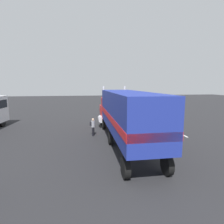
% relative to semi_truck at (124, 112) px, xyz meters
% --- Properties ---
extents(ground_plane, '(120.00, 120.00, 0.00)m').
position_rel_semi_truck_xyz_m(ground_plane, '(5.17, 0.07, -2.52)').
color(ground_plane, '#232326').
extents(lane_stripe_near, '(4.40, 0.30, 0.01)m').
position_rel_semi_truck_xyz_m(lane_stripe_near, '(7.10, -3.43, -2.52)').
color(lane_stripe_near, silver).
rests_on(lane_stripe_near, ground_plane).
extents(lane_stripe_mid, '(4.40, 0.19, 0.01)m').
position_rel_semi_truck_xyz_m(lane_stripe_mid, '(2.79, -6.01, -2.52)').
color(lane_stripe_mid, silver).
rests_on(lane_stripe_mid, ground_plane).
extents(semi_truck, '(14.21, 2.93, 4.50)m').
position_rel_semi_truck_xyz_m(semi_truck, '(0.00, 0.00, 0.00)').
color(semi_truck, red).
rests_on(semi_truck, ground_plane).
extents(person_bystander, '(0.37, 0.47, 1.63)m').
position_rel_semi_truck_xyz_m(person_bystander, '(2.51, 2.30, -1.63)').
color(person_bystander, black).
rests_on(person_bystander, ground_plane).
extents(motorcycle, '(2.11, 0.35, 1.12)m').
position_rel_semi_truck_xyz_m(motorcycle, '(-1.14, -3.29, -2.04)').
color(motorcycle, black).
rests_on(motorcycle, ground_plane).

